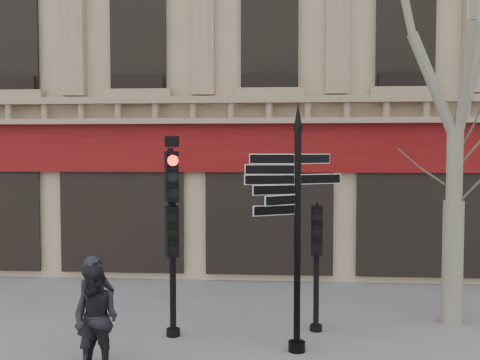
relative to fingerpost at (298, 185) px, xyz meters
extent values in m
plane|color=slate|center=(-0.57, 0.08, -2.92)|extent=(80.00, 80.00, 0.00)
cube|color=tan|center=(-0.57, 12.58, 6.08)|extent=(28.00, 15.00, 18.00)
cube|color=#610B09|center=(-0.57, 4.96, 0.68)|extent=(28.00, 0.25, 1.30)
cube|color=#887559|center=(-0.57, 4.73, 1.65)|extent=(28.00, 0.35, 0.74)
cylinder|color=black|center=(0.00, 0.00, -0.99)|extent=(0.12, 0.12, 3.85)
cylinder|color=black|center=(0.00, 0.00, -2.83)|extent=(0.30, 0.30, 0.17)
cone|color=black|center=(0.00, 0.00, 1.23)|extent=(0.13, 0.13, 0.38)
cylinder|color=black|center=(-2.31, 0.62, -1.18)|extent=(0.12, 0.12, 3.47)
cylinder|color=black|center=(-2.31, 0.62, -2.85)|extent=(0.26, 0.26, 0.14)
cube|color=black|center=(-2.31, 0.62, -0.91)|extent=(0.50, 0.43, 0.94)
cube|color=black|center=(-2.31, 0.62, 0.12)|extent=(0.50, 0.43, 0.94)
sphere|color=#FF0C05|center=(-2.31, 0.62, 0.37)|extent=(0.20, 0.20, 0.20)
cube|color=black|center=(-2.31, 0.62, 0.76)|extent=(0.30, 0.34, 0.20)
cylinder|color=black|center=(0.41, 1.10, -1.69)|extent=(0.12, 0.12, 2.45)
cylinder|color=black|center=(0.41, 1.10, -2.85)|extent=(0.25, 0.25, 0.14)
cube|color=black|center=(0.41, 1.10, -0.93)|extent=(0.43, 0.32, 0.93)
cylinder|color=gray|center=(3.21, 1.78, -1.66)|extent=(0.41, 0.41, 2.50)
cylinder|color=gray|center=(3.21, 1.78, 0.27)|extent=(0.32, 0.32, 1.59)
imported|color=black|center=(-3.29, -0.85, -2.02)|extent=(0.77, 0.76, 1.80)
imported|color=black|center=(-3.22, -1.08, -2.08)|extent=(0.97, 0.85, 1.68)
camera|label=1|loc=(-0.35, -9.23, 0.57)|focal=40.00mm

